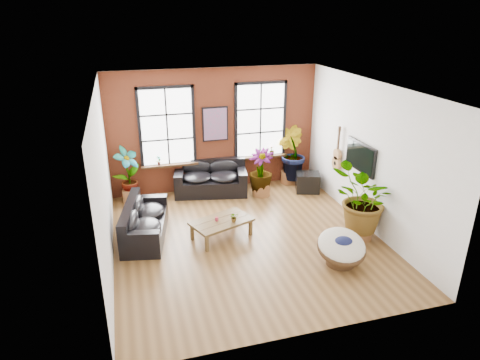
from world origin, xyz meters
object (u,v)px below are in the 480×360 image
at_px(coffee_table, 221,222).
at_px(papasan_chair, 341,247).
at_px(sofa_back, 211,179).
at_px(sofa_left, 143,222).

height_order(coffee_table, papasan_chair, papasan_chair).
xyz_separation_m(sofa_back, coffee_table, (-0.31, -2.66, -0.03)).
bearing_deg(papasan_chair, sofa_left, 156.02).
distance_m(sofa_back, papasan_chair, 4.78).
xyz_separation_m(sofa_back, sofa_left, (-2.06, -2.13, -0.05)).
bearing_deg(sofa_left, coffee_table, -95.69).
distance_m(sofa_back, coffee_table, 2.68).
bearing_deg(sofa_left, sofa_back, -32.88).
relative_size(coffee_table, papasan_chair, 1.37).
bearing_deg(sofa_back, coffee_table, -85.57).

